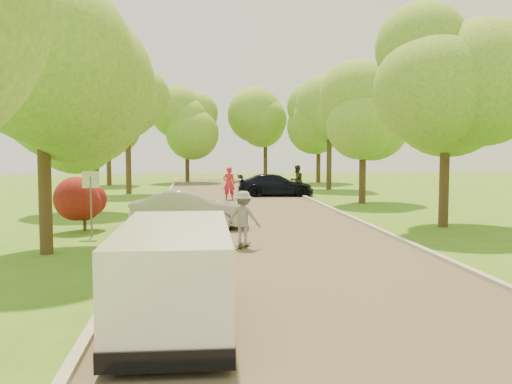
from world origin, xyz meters
name	(u,v)px	position (x,y,z in m)	size (l,w,h in m)	color
ground	(283,256)	(0.00, 0.00, 0.00)	(100.00, 100.00, 0.00)	#46711B
road	(253,219)	(0.00, 8.00, 0.01)	(8.00, 60.00, 0.01)	#4C4438
curb_left	(154,219)	(-4.05, 8.00, 0.06)	(0.18, 60.00, 0.12)	#B2AD9E
curb_right	(349,217)	(4.05, 8.00, 0.06)	(0.18, 60.00, 0.12)	#B2AD9E
street_sign	(91,190)	(-5.80, 4.00, 1.56)	(0.55, 0.06, 2.17)	#59595E
red_shrub	(84,200)	(-6.30, 5.50, 1.10)	(1.70, 1.70, 1.95)	#382619
tree_l_mida	(49,65)	(-6.30, 1.00, 5.17)	(4.71, 4.60, 7.39)	#382619
tree_l_midb	(98,112)	(-6.81, 12.00, 4.59)	(4.30, 4.20, 6.62)	#382619
tree_l_far	(131,108)	(-6.39, 22.00, 5.47)	(4.92, 4.80, 7.79)	#382619
tree_r_mida	(453,77)	(7.02, 5.00, 5.54)	(5.13, 5.00, 7.95)	#382619
tree_r_midb	(367,110)	(6.60, 14.00, 4.88)	(4.51, 4.40, 7.01)	#382619
tree_r_far	(333,106)	(7.23, 24.00, 5.83)	(5.33, 5.20, 8.34)	#382619
tree_bg_a	(111,117)	(-8.78, 30.00, 5.31)	(5.12, 5.00, 7.72)	#382619
tree_bg_b	(321,116)	(8.22, 32.00, 5.54)	(5.12, 5.00, 7.95)	#382619
tree_bg_c	(189,123)	(-2.79, 34.00, 5.02)	(4.92, 4.80, 7.33)	#382619
tree_bg_d	(268,121)	(4.22, 36.00, 5.31)	(5.12, 5.00, 7.72)	#382619
minivan	(174,274)	(-2.74, -5.88, 0.89)	(1.85, 4.54, 1.68)	white
silver_sedan	(190,210)	(-2.57, 5.53, 0.70)	(1.47, 4.22, 1.39)	#A7A8AC
dark_sedan	(275,185)	(2.49, 18.99, 0.67)	(1.88, 4.61, 1.34)	black
longboard	(243,245)	(-0.98, 1.39, 0.09)	(0.52, 0.83, 0.09)	black
skateboarder	(243,218)	(-0.98, 1.39, 0.89)	(1.02, 0.59, 1.58)	gray
person_striped	(229,183)	(-0.47, 16.76, 0.93)	(0.68, 0.45, 1.86)	red
person_olive	(297,181)	(3.80, 18.97, 0.94)	(0.92, 0.71, 1.89)	#292C1A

